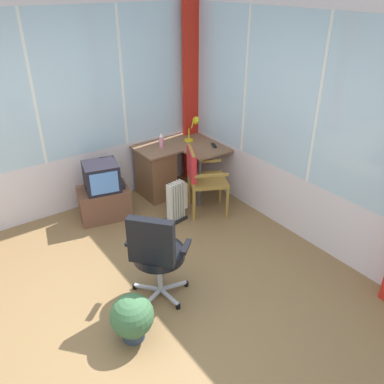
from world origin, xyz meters
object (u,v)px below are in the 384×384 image
at_px(desk, 159,170).
at_px(potted_plant, 132,317).
at_px(desk_lamp, 195,125).
at_px(office_chair, 156,251).
at_px(spray_bottle, 161,140).
at_px(space_heater, 177,201).
at_px(tv_on_stand, 104,194).
at_px(tv_remote, 214,145).
at_px(wooden_armchair, 199,173).

relative_size(desk, potted_plant, 2.44).
distance_m(desk_lamp, office_chair, 2.51).
relative_size(spray_bottle, office_chair, 0.22).
bearing_deg(spray_bottle, space_heater, -107.43).
xyz_separation_m(desk_lamp, tv_on_stand, (-1.50, -0.05, -0.61)).
xyz_separation_m(desk, tv_on_stand, (-0.90, -0.11, -0.05)).
bearing_deg(desk_lamp, tv_remote, -74.18).
distance_m(spray_bottle, office_chair, 2.21).
height_order(desk, office_chair, office_chair).
distance_m(desk_lamp, wooden_armchair, 0.87).
xyz_separation_m(desk_lamp, tv_remote, (0.09, -0.32, -0.22)).
xyz_separation_m(office_chair, potted_plant, (-0.43, -0.29, -0.34)).
bearing_deg(space_heater, desk, 77.06).
bearing_deg(spray_bottle, wooden_armchair, -80.89).
distance_m(desk, potted_plant, 2.65).
xyz_separation_m(spray_bottle, potted_plant, (-1.63, -2.14, -0.58)).
bearing_deg(wooden_armchair, tv_on_stand, 150.52).
relative_size(desk_lamp, office_chair, 0.36).
bearing_deg(tv_on_stand, office_chair, -97.65).
relative_size(tv_remote, potted_plant, 0.33).
xyz_separation_m(desk, wooden_armchair, (0.18, -0.72, 0.19)).
relative_size(space_heater, potted_plant, 1.21).
distance_m(desk, spray_bottle, 0.44).
height_order(desk, tv_remote, tv_remote).
relative_size(desk_lamp, tv_on_stand, 0.47).
distance_m(wooden_armchair, tv_on_stand, 1.27).
bearing_deg(office_chair, tv_on_stand, 82.35).
relative_size(spray_bottle, potted_plant, 0.48).
height_order(spray_bottle, office_chair, office_chair).
bearing_deg(spray_bottle, desk_lamp, -7.27).
bearing_deg(office_chair, desk_lamp, 45.71).
xyz_separation_m(desk, office_chair, (-1.14, -1.84, 0.19)).
height_order(desk_lamp, potted_plant, desk_lamp).
relative_size(desk, spray_bottle, 5.10).
distance_m(desk, wooden_armchair, 0.77).
bearing_deg(desk_lamp, office_chair, -134.29).
height_order(office_chair, space_heater, office_chair).
xyz_separation_m(tv_remote, tv_on_stand, (-1.59, 0.28, -0.39)).
relative_size(spray_bottle, space_heater, 0.39).
bearing_deg(tv_remote, desk, 174.47).
distance_m(office_chair, space_heater, 1.50).
bearing_deg(spray_bottle, tv_remote, -32.03).
relative_size(desk_lamp, tv_remote, 2.41).
xyz_separation_m(desk_lamp, office_chair, (-1.73, -1.78, -0.37)).
height_order(tv_remote, office_chair, office_chair).
height_order(space_heater, potted_plant, space_heater).
height_order(wooden_armchair, tv_on_stand, wooden_armchair).
xyz_separation_m(space_heater, potted_plant, (-1.40, -1.40, -0.03)).
xyz_separation_m(tv_remote, spray_bottle, (-0.63, 0.39, 0.09)).
xyz_separation_m(tv_on_stand, potted_plant, (-0.66, -2.02, -0.10)).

